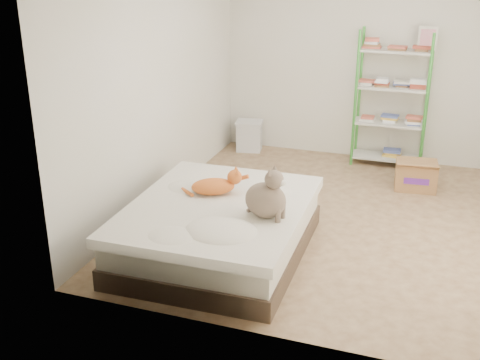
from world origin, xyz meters
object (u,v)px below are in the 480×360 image
at_px(bed, 219,229).
at_px(cardboard_box, 416,175).
at_px(grey_cat, 266,193).
at_px(white_bin, 249,135).
at_px(shelf_unit, 392,96).
at_px(orange_cat, 213,185).

height_order(bed, cardboard_box, bed).
distance_m(grey_cat, white_bin, 3.25).
height_order(grey_cat, shelf_unit, shelf_unit).
bearing_deg(white_bin, shelf_unit, 0.96).
relative_size(orange_cat, shelf_unit, 0.27).
relative_size(orange_cat, grey_cat, 1.08).
distance_m(orange_cat, white_bin, 2.78).
bearing_deg(white_bin, bed, -76.93).
bearing_deg(white_bin, grey_cat, -69.19).
xyz_separation_m(cardboard_box, white_bin, (-2.25, 0.69, 0.04)).
relative_size(grey_cat, shelf_unit, 0.25).
relative_size(orange_cat, white_bin, 1.16).
bearing_deg(orange_cat, grey_cat, -53.87).
xyz_separation_m(shelf_unit, cardboard_box, (0.41, -0.72, -0.73)).
relative_size(bed, grey_cat, 4.41).
relative_size(bed, white_bin, 4.73).
relative_size(grey_cat, white_bin, 1.07).
distance_m(orange_cat, cardboard_box, 2.67).
bearing_deg(grey_cat, white_bin, 30.02).
relative_size(bed, shelf_unit, 1.11).
height_order(shelf_unit, white_bin, shelf_unit).
xyz_separation_m(grey_cat, shelf_unit, (0.70, 3.04, 0.19)).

